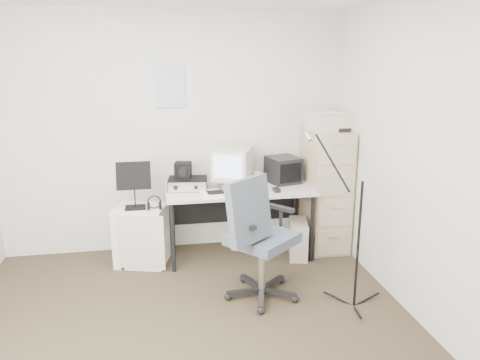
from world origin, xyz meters
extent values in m
cube|color=#393022|center=(0.00, 0.00, -0.01)|extent=(3.60, 3.60, 0.01)
cube|color=silver|center=(0.00, 1.80, 1.25)|extent=(3.60, 0.02, 2.50)
cube|color=silver|center=(0.00, -1.80, 1.25)|extent=(3.60, 0.02, 2.50)
cube|color=silver|center=(1.80, 0.00, 1.25)|extent=(0.02, 3.60, 2.50)
cube|color=white|center=(-0.02, 1.79, 1.75)|extent=(0.30, 0.02, 0.44)
cube|color=tan|center=(1.58, 1.48, 0.65)|extent=(0.40, 0.60, 1.30)
cube|color=#B4B0A6|center=(1.58, 1.44, 1.39)|extent=(0.48, 0.35, 0.17)
cube|color=silver|center=(0.63, 1.45, 0.36)|extent=(1.50, 0.70, 0.73)
cube|color=#B4B0A6|center=(0.58, 1.53, 0.93)|extent=(0.49, 0.50, 0.41)
cube|color=black|center=(1.13, 1.59, 0.87)|extent=(0.37, 0.38, 0.27)
cube|color=beige|center=(0.84, 1.56, 0.80)|extent=(0.07, 0.07, 0.13)
cube|color=#B4B0A6|center=(0.63, 1.28, 0.74)|extent=(0.44, 0.25, 0.02)
cube|color=black|center=(0.98, 1.25, 0.75)|extent=(0.06, 0.11, 0.03)
cube|color=black|center=(0.11, 1.51, 0.79)|extent=(0.42, 0.33, 0.11)
cube|color=black|center=(0.07, 1.54, 0.92)|extent=(0.19, 0.18, 0.16)
cube|color=white|center=(0.32, 1.26, 0.74)|extent=(0.22, 0.28, 0.02)
cube|color=#B4B0A6|center=(1.23, 1.29, 0.19)|extent=(0.27, 0.43, 0.38)
cube|color=slate|center=(0.67, 0.52, 0.56)|extent=(0.91, 0.91, 1.12)
cube|color=white|center=(-0.37, 1.41, 0.30)|extent=(0.57, 0.50, 0.60)
cube|color=black|center=(-0.41, 1.37, 0.84)|extent=(0.36, 0.27, 0.48)
torus|color=black|center=(-0.23, 1.30, 0.65)|extent=(0.19, 0.19, 0.03)
cylinder|color=black|center=(1.40, 0.23, 0.71)|extent=(0.02, 0.02, 1.43)
camera|label=1|loc=(-0.19, -3.09, 2.06)|focal=35.00mm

